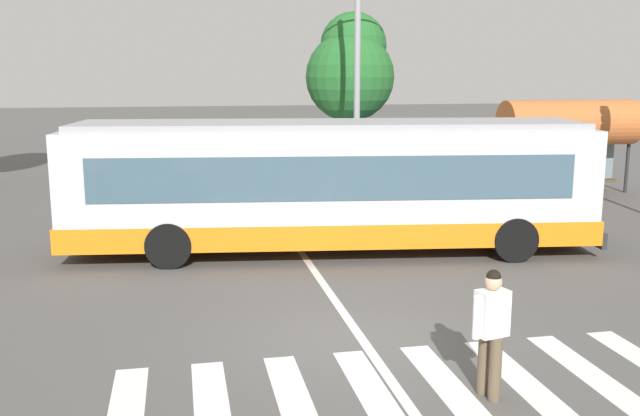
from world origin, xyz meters
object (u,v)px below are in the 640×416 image
object	(u,v)px
background_tree_right	(351,68)
parked_car_silver	(176,165)
city_transit_bus	(330,185)
parked_car_charcoal	(244,165)
bus_stop_shelter	(569,124)
twin_arm_street_lamp	(358,17)
parked_car_white	(319,162)
pedestrian_crossing_street	(491,326)
parked_car_blue	(386,161)

from	to	relation	value
background_tree_right	parked_car_silver	bearing A→B (deg)	-166.84
city_transit_bus	parked_car_silver	xyz separation A→B (m)	(-3.55, 10.82, -0.82)
parked_car_charcoal	bus_stop_shelter	bearing A→B (deg)	-21.29
twin_arm_street_lamp	background_tree_right	distance (m)	6.29
city_transit_bus	parked_car_white	distance (m)	10.74
city_transit_bus	parked_car_white	world-z (taller)	city_transit_bus
city_transit_bus	pedestrian_crossing_street	xyz separation A→B (m)	(0.41, -7.86, -0.62)
parked_car_charcoal	parked_car_white	xyz separation A→B (m)	(2.92, 0.23, 0.00)
parked_car_silver	parked_car_white	size ratio (longest dim) A/B	1.00
parked_car_blue	parked_car_silver	bearing A→B (deg)	177.15
parked_car_blue	bus_stop_shelter	size ratio (longest dim) A/B	0.96
city_transit_bus	pedestrian_crossing_street	distance (m)	7.90
parked_car_white	parked_car_blue	size ratio (longest dim) A/B	0.99
pedestrian_crossing_street	parked_car_blue	size ratio (longest dim) A/B	0.37
parked_car_charcoal	background_tree_right	distance (m)	6.21
parked_car_silver	parked_car_blue	xyz separation A→B (m)	(8.02, -0.40, 0.00)
parked_car_blue	bus_stop_shelter	xyz separation A→B (m)	(5.18, -4.27, 1.65)
parked_car_charcoal	twin_arm_street_lamp	bearing A→B (deg)	-48.70
parked_car_silver	twin_arm_street_lamp	xyz separation A→B (m)	(5.84, -4.31, 5.11)
parked_car_charcoal	bus_stop_shelter	size ratio (longest dim) A/B	0.95
parked_car_charcoal	parked_car_blue	size ratio (longest dim) A/B	0.98
parked_car_blue	bus_stop_shelter	distance (m)	6.91
twin_arm_street_lamp	city_transit_bus	bearing A→B (deg)	-109.32
pedestrian_crossing_street	background_tree_right	xyz separation A→B (m)	(3.13, 20.34, 3.37)
bus_stop_shelter	twin_arm_street_lamp	distance (m)	8.14
parked_car_silver	background_tree_right	size ratio (longest dim) A/B	0.69
parked_car_silver	bus_stop_shelter	distance (m)	14.10
parked_car_charcoal	twin_arm_street_lamp	size ratio (longest dim) A/B	0.47
parked_car_charcoal	parked_car_silver	bearing A→B (deg)	168.72
city_transit_bus	parked_car_blue	xyz separation A→B (m)	(4.47, 10.42, -0.82)
pedestrian_crossing_street	parked_car_charcoal	xyz separation A→B (m)	(-1.48, 18.19, -0.20)
parked_car_silver	parked_car_charcoal	bearing A→B (deg)	-11.28
pedestrian_crossing_street	parked_car_silver	size ratio (longest dim) A/B	0.38
pedestrian_crossing_street	parked_car_white	distance (m)	18.47
pedestrian_crossing_street	parked_car_silver	distance (m)	19.10
parked_car_white	city_transit_bus	bearing A→B (deg)	-99.96
city_transit_bus	parked_car_silver	distance (m)	11.42
twin_arm_street_lamp	background_tree_right	size ratio (longest dim) A/B	1.47
city_transit_bus	bus_stop_shelter	bearing A→B (deg)	32.53
pedestrian_crossing_street	bus_stop_shelter	size ratio (longest dim) A/B	0.36
parked_car_blue	background_tree_right	size ratio (longest dim) A/B	0.70
parked_car_silver	parked_car_charcoal	xyz separation A→B (m)	(2.49, -0.50, 0.00)
background_tree_right	parked_car_white	bearing A→B (deg)	-131.18
bus_stop_shelter	pedestrian_crossing_street	bearing A→B (deg)	-123.37
parked_car_charcoal	parked_car_white	world-z (taller)	same
city_transit_bus	parked_car_white	size ratio (longest dim) A/B	2.73
parked_car_blue	background_tree_right	bearing A→B (deg)	114.23
parked_car_silver	parked_car_blue	world-z (taller)	same
background_tree_right	pedestrian_crossing_street	bearing A→B (deg)	-98.74
parked_car_charcoal	parked_car_blue	xyz separation A→B (m)	(5.53, 0.10, 0.00)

